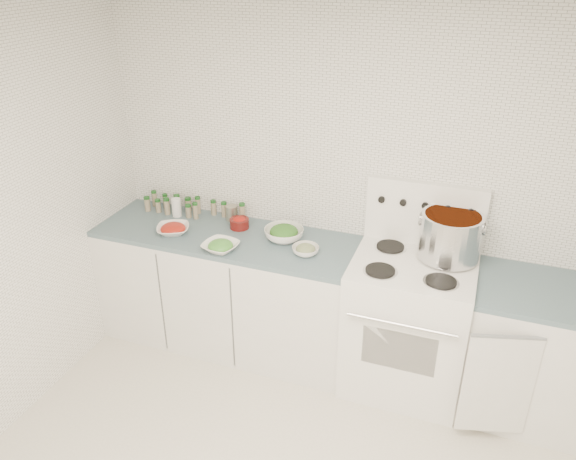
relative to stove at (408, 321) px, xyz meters
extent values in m
cube|color=white|center=(-0.48, 0.32, 0.75)|extent=(3.50, 0.02, 2.50)
cube|color=white|center=(-0.48, -1.19, 2.01)|extent=(3.50, 3.00, 0.02)
cube|color=white|center=(-1.30, 0.00, -0.06)|extent=(1.85, 0.62, 0.86)
cube|color=#48626C|center=(-1.30, 0.00, 0.39)|extent=(1.85, 0.62, 0.03)
cube|color=white|center=(0.00, -0.01, -0.04)|extent=(0.76, 0.65, 0.92)
cube|color=black|center=(0.00, -0.33, 0.00)|extent=(0.45, 0.01, 0.28)
cylinder|color=silver|center=(0.00, -0.37, 0.22)|extent=(0.65, 0.02, 0.02)
cube|color=white|center=(0.00, -0.01, 0.43)|extent=(0.76, 0.65, 0.01)
cube|color=white|center=(0.00, 0.28, 0.65)|extent=(0.76, 0.06, 0.43)
cylinder|color=silver|center=(-0.18, -0.17, 0.44)|extent=(0.21, 0.21, 0.01)
cylinder|color=black|center=(-0.18, -0.17, 0.45)|extent=(0.18, 0.18, 0.01)
cylinder|color=silver|center=(0.18, -0.17, 0.44)|extent=(0.21, 0.21, 0.01)
cylinder|color=black|center=(0.18, -0.17, 0.45)|extent=(0.18, 0.18, 0.01)
cylinder|color=silver|center=(-0.18, 0.15, 0.44)|extent=(0.21, 0.21, 0.01)
cylinder|color=black|center=(-0.18, 0.15, 0.45)|extent=(0.18, 0.18, 0.01)
cylinder|color=silver|center=(0.18, 0.15, 0.44)|extent=(0.21, 0.21, 0.01)
cylinder|color=black|center=(0.18, 0.15, 0.45)|extent=(0.18, 0.18, 0.01)
cylinder|color=black|center=(-0.28, 0.25, 0.72)|extent=(0.04, 0.02, 0.04)
cylinder|color=black|center=(-0.14, 0.25, 0.72)|extent=(0.04, 0.02, 0.04)
cylinder|color=black|center=(0.00, 0.25, 0.72)|extent=(0.04, 0.02, 0.04)
cylinder|color=black|center=(0.14, 0.25, 0.72)|extent=(0.04, 0.02, 0.04)
cylinder|color=black|center=(0.28, 0.25, 0.72)|extent=(0.04, 0.02, 0.04)
cube|color=white|center=(0.82, 0.00, -0.06)|extent=(0.89, 0.62, 0.86)
cube|color=#48626C|center=(0.82, 0.00, 0.39)|extent=(0.89, 0.62, 0.03)
cube|color=white|center=(0.58, -0.36, -0.07)|extent=(0.39, 0.13, 0.70)
cylinder|color=silver|center=(0.18, 0.13, 0.59)|extent=(0.38, 0.38, 0.29)
cylinder|color=#CF581D|center=(0.18, 0.13, 0.72)|extent=(0.34, 0.34, 0.03)
torus|color=silver|center=(-0.01, 0.13, 0.68)|extent=(0.01, 0.09, 0.09)
torus|color=silver|center=(0.38, 0.13, 0.68)|extent=(0.01, 0.09, 0.09)
imported|color=white|center=(-1.65, -0.10, 0.43)|extent=(0.30, 0.30, 0.05)
ellipsoid|color=#B52B0F|center=(-1.65, -0.10, 0.44)|extent=(0.16, 0.16, 0.07)
imported|color=white|center=(-1.23, -0.22, 0.43)|extent=(0.26, 0.26, 0.06)
ellipsoid|color=#41842B|center=(-1.23, -0.22, 0.44)|extent=(0.16, 0.16, 0.07)
imported|color=white|center=(-0.89, 0.07, 0.45)|extent=(0.27, 0.27, 0.08)
ellipsoid|color=#295719|center=(-0.89, 0.07, 0.47)|extent=(0.19, 0.19, 0.09)
imported|color=white|center=(-0.69, -0.07, 0.43)|extent=(0.21, 0.21, 0.05)
ellipsoid|color=#2A441B|center=(-0.69, -0.07, 0.45)|extent=(0.13, 0.13, 0.06)
cylinder|color=#500F0D|center=(-1.25, 0.13, 0.44)|extent=(0.14, 0.14, 0.07)
ellipsoid|color=#A50B10|center=(-1.25, 0.13, 0.46)|extent=(0.10, 0.10, 0.05)
cylinder|color=white|center=(-1.77, 0.15, 0.47)|extent=(0.08, 0.08, 0.14)
cylinder|color=gray|center=(-1.36, 0.23, 0.46)|extent=(0.09, 0.09, 0.11)
cylinder|color=gray|center=(-2.02, 0.25, 0.46)|extent=(0.04, 0.04, 0.11)
cylinder|color=#164D18|center=(-2.02, 0.25, 0.52)|extent=(0.04, 0.04, 0.02)
cylinder|color=gray|center=(-1.92, 0.25, 0.45)|extent=(0.04, 0.04, 0.10)
cylinder|color=#164D18|center=(-1.92, 0.25, 0.51)|extent=(0.04, 0.04, 0.02)
cylinder|color=gray|center=(-1.83, 0.25, 0.45)|extent=(0.04, 0.04, 0.10)
cylinder|color=#164D18|center=(-1.83, 0.25, 0.51)|extent=(0.05, 0.05, 0.02)
cylinder|color=gray|center=(-1.74, 0.26, 0.45)|extent=(0.05, 0.05, 0.09)
cylinder|color=#164D18|center=(-1.74, 0.26, 0.50)|extent=(0.05, 0.05, 0.02)
cylinder|color=gray|center=(-1.64, 0.25, 0.46)|extent=(0.04, 0.04, 0.12)
cylinder|color=#164D18|center=(-1.64, 0.25, 0.53)|extent=(0.04, 0.04, 0.02)
cylinder|color=gray|center=(-1.52, 0.26, 0.45)|extent=(0.04, 0.04, 0.10)
cylinder|color=#164D18|center=(-1.52, 0.26, 0.51)|extent=(0.04, 0.04, 0.02)
cylinder|color=gray|center=(-1.44, 0.26, 0.45)|extent=(0.04, 0.04, 0.10)
cylinder|color=#164D18|center=(-1.44, 0.26, 0.51)|extent=(0.04, 0.04, 0.02)
cylinder|color=gray|center=(-1.28, 0.25, 0.46)|extent=(0.04, 0.04, 0.12)
cylinder|color=#164D18|center=(-1.28, 0.25, 0.53)|extent=(0.04, 0.04, 0.02)
cylinder|color=gray|center=(-2.02, 0.15, 0.45)|extent=(0.04, 0.04, 0.10)
cylinder|color=#164D18|center=(-2.02, 0.15, 0.51)|extent=(0.05, 0.05, 0.02)
cylinder|color=gray|center=(-1.94, 0.16, 0.45)|extent=(0.04, 0.04, 0.09)
cylinder|color=#164D18|center=(-1.94, 0.16, 0.50)|extent=(0.04, 0.04, 0.02)
cylinder|color=gray|center=(-1.85, 0.15, 0.46)|extent=(0.04, 0.04, 0.11)
cylinder|color=#164D18|center=(-1.85, 0.15, 0.52)|extent=(0.04, 0.04, 0.02)
cylinder|color=gray|center=(-1.68, 0.16, 0.45)|extent=(0.04, 0.04, 0.09)
cylinder|color=#164D18|center=(-1.68, 0.16, 0.50)|extent=(0.04, 0.04, 0.02)
cylinder|color=gray|center=(-1.62, 0.16, 0.46)|extent=(0.04, 0.04, 0.11)
cylinder|color=#164D18|center=(-1.62, 0.16, 0.52)|extent=(0.04, 0.04, 0.02)
camera|label=1|loc=(0.30, -3.10, 2.20)|focal=35.00mm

